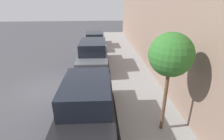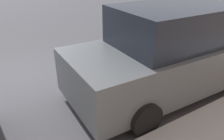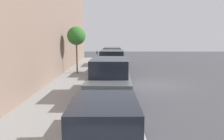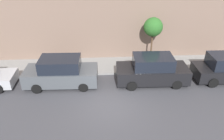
# 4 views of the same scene
# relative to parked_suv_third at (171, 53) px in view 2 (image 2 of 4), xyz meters

# --- Properties ---
(ground_plane) EXTENTS (60.00, 60.00, 0.00)m
(ground_plane) POSITION_rel_parked_suv_third_xyz_m (-2.40, -3.10, -0.93)
(ground_plane) COLOR #424247
(parked_suv_third) EXTENTS (2.08, 4.85, 1.98)m
(parked_suv_third) POSITION_rel_parked_suv_third_xyz_m (0.00, 0.00, 0.00)
(parked_suv_third) COLOR #4C5156
(parked_suv_third) RESTS_ON ground_plane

